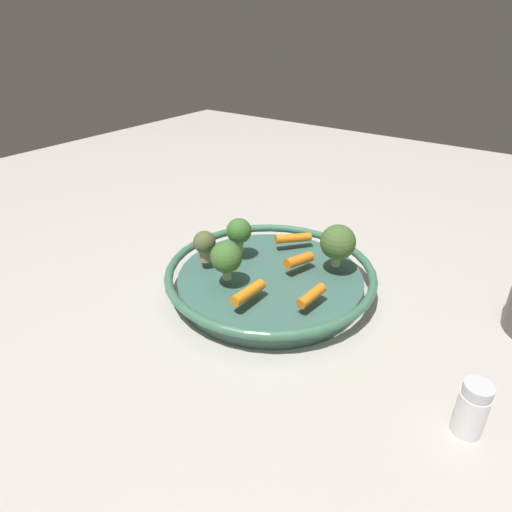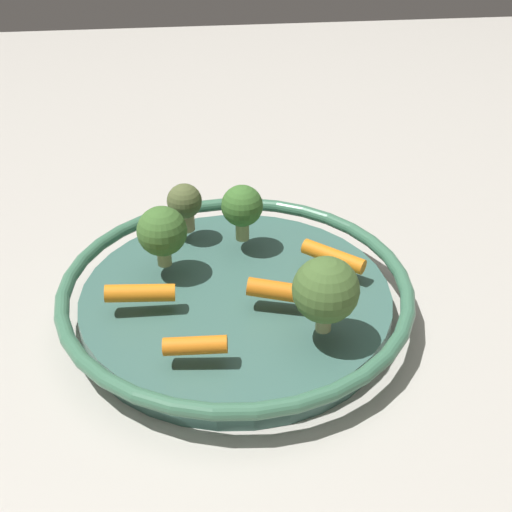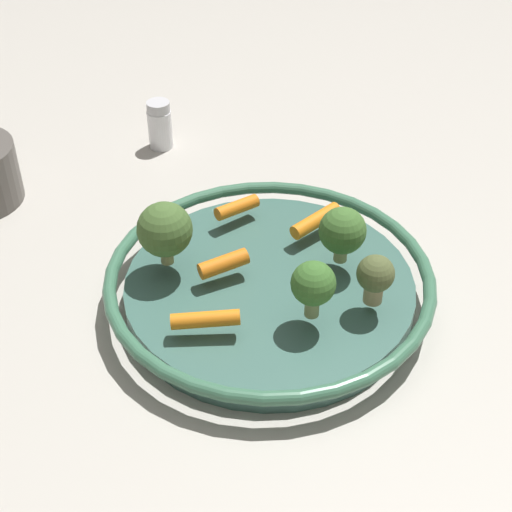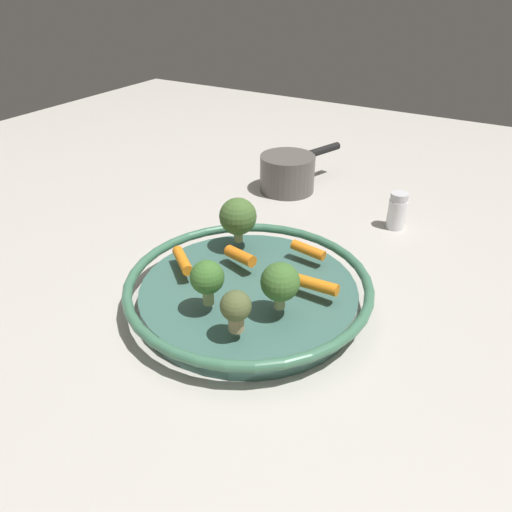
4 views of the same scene
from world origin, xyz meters
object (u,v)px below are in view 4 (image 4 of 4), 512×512
baby_carrot_near_rim (182,260)px  broccoli_floret_large (280,282)px  broccoli_floret_mid (207,278)px  salt_shaker (397,211)px  broccoli_floret_small (236,308)px  broccoli_floret_edge (238,217)px  baby_carrot_left (315,284)px  baby_carrot_right (240,256)px  serving_bowl (249,291)px  saucepan (288,173)px  baby_carrot_back (308,250)px

baby_carrot_near_rim → broccoli_floret_large: 0.17m
broccoli_floret_mid → salt_shaker: broccoli_floret_mid is taller
broccoli_floret_small → broccoli_floret_mid: broccoli_floret_mid is taller
broccoli_floret_edge → broccoli_floret_mid: bearing=-161.0°
baby_carrot_left → baby_carrot_right: (0.01, 0.12, 0.00)m
baby_carrot_near_rim → broccoli_floret_small: (-0.08, -0.14, 0.02)m
baby_carrot_left → broccoli_floret_small: bearing=159.7°
salt_shaker → baby_carrot_right: bearing=154.8°
baby_carrot_near_rim → serving_bowl: bearing=-79.9°
baby_carrot_left → broccoli_floret_small: (-0.12, 0.04, 0.02)m
baby_carrot_right → broccoli_floret_large: broccoli_floret_large is taller
baby_carrot_right → broccoli_floret_edge: 0.07m
baby_carrot_near_rim → saucepan: 0.40m
serving_bowl → salt_shaker: bearing=-17.9°
baby_carrot_near_rim → broccoli_floret_large: bearing=-96.2°
broccoli_floret_edge → saucepan: bearing=13.0°
baby_carrot_left → broccoli_floret_mid: 0.14m
baby_carrot_back → baby_carrot_left: bearing=-148.9°
broccoli_floret_small → broccoli_floret_edge: size_ratio=0.75×
baby_carrot_near_rim → salt_shaker: bearing=-30.5°
broccoli_floret_small → broccoli_floret_edge: (0.18, 0.11, 0.01)m
baby_carrot_back → salt_shaker: (0.23, -0.06, -0.02)m
broccoli_floret_edge → baby_carrot_back: bearing=-81.3°
broccoli_floret_edge → broccoli_floret_mid: broccoli_floret_edge is taller
salt_shaker → saucepan: 0.25m
baby_carrot_back → baby_carrot_near_rim: 0.18m
broccoli_floret_small → baby_carrot_right: bearing=30.3°
broccoli_floret_small → broccoli_floret_large: (0.06, -0.02, 0.01)m
baby_carrot_left → saucepan: bearing=32.0°
broccoli_floret_large → broccoli_floret_edge: size_ratio=0.88×
broccoli_floret_edge → baby_carrot_right: bearing=-145.3°
baby_carrot_back → broccoli_floret_edge: (-0.02, 0.11, 0.03)m
baby_carrot_left → baby_carrot_right: bearing=84.9°
baby_carrot_right → baby_carrot_near_rim: 0.08m
broccoli_floret_mid → baby_carrot_right: bearing=10.4°
serving_bowl → baby_carrot_near_rim: bearing=100.1°
baby_carrot_back → broccoli_floret_small: size_ratio=0.99×
broccoli_floret_small → broccoli_floret_edge: broccoli_floret_edge is taller
broccoli_floret_small → saucepan: 0.51m
baby_carrot_back → broccoli_floret_mid: bearing=161.9°
baby_carrot_right → saucepan: size_ratio=0.26×
baby_carrot_left → baby_carrot_back: baby_carrot_left is taller
baby_carrot_back → broccoli_floret_small: 0.20m
baby_carrot_right → saucepan: saucepan is taller
broccoli_floret_mid → baby_carrot_left: bearing=-47.2°
baby_carrot_right → baby_carrot_near_rim: bearing=127.8°
baby_carrot_back → broccoli_floret_large: bearing=-169.6°
serving_bowl → baby_carrot_left: (0.02, -0.09, 0.03)m
broccoli_floret_large → broccoli_floret_mid: (-0.04, 0.08, 0.00)m
baby_carrot_left → broccoli_floret_large: 0.07m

